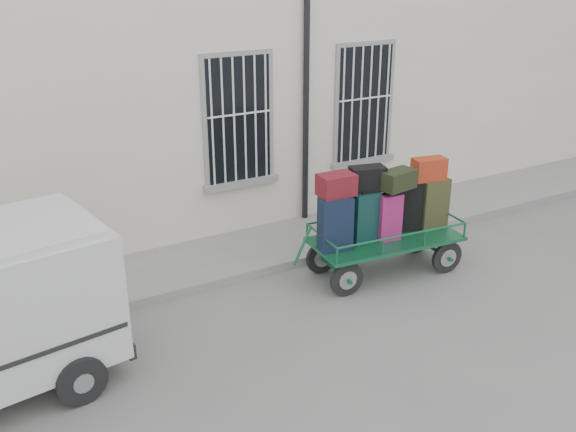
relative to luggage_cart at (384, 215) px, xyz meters
The scene contains 4 objects.
ground 1.52m from the luggage_cart, 152.25° to the right, with size 80.00×80.00×0.00m, color slate.
building 5.44m from the luggage_cart, 101.21° to the left, with size 24.00×5.15×6.00m.
sidewalk 2.17m from the luggage_cart, 120.44° to the left, with size 24.00×1.70×0.15m, color gray.
luggage_cart is the anchor object (origin of this frame).
Camera 1 is at (-5.10, -7.06, 4.93)m, focal length 40.00 mm.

